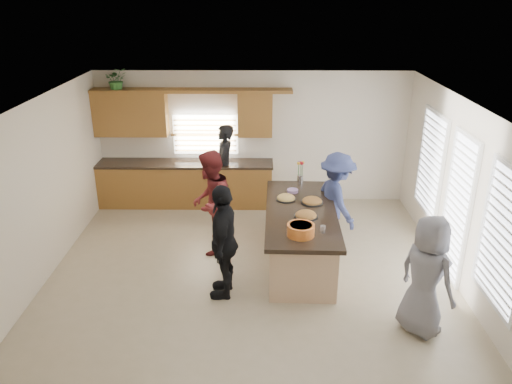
{
  "coord_description": "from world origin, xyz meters",
  "views": [
    {
      "loc": [
        0.18,
        -7.19,
        4.34
      ],
      "look_at": [
        0.09,
        0.58,
        1.15
      ],
      "focal_mm": 35.0,
      "sensor_mm": 36.0,
      "label": 1
    }
  ],
  "objects_px": {
    "woman_left_front": "(224,241)",
    "woman_right_front": "(426,276)",
    "island": "(300,237)",
    "woman_left_back": "(224,167)",
    "woman_left_mid": "(211,203)",
    "woman_right_back": "(336,200)",
    "salad_bowl": "(301,229)"
  },
  "relations": [
    {
      "from": "woman_left_front",
      "to": "woman_right_back",
      "type": "distance_m",
      "value": 2.46
    },
    {
      "from": "salad_bowl",
      "to": "woman_left_front",
      "type": "height_order",
      "value": "woman_left_front"
    },
    {
      "from": "woman_left_back",
      "to": "woman_left_mid",
      "type": "height_order",
      "value": "woman_left_mid"
    },
    {
      "from": "salad_bowl",
      "to": "woman_left_front",
      "type": "distance_m",
      "value": 1.15
    },
    {
      "from": "woman_left_front",
      "to": "woman_right_back",
      "type": "relative_size",
      "value": 1.02
    },
    {
      "from": "island",
      "to": "woman_right_front",
      "type": "relative_size",
      "value": 1.61
    },
    {
      "from": "salad_bowl",
      "to": "woman_right_front",
      "type": "xyz_separation_m",
      "value": [
        1.58,
        -0.95,
        -0.2
      ]
    },
    {
      "from": "woman_left_mid",
      "to": "island",
      "type": "bearing_deg",
      "value": 83.54
    },
    {
      "from": "woman_left_mid",
      "to": "woman_right_back",
      "type": "xyz_separation_m",
      "value": [
        2.19,
        0.24,
        -0.05
      ]
    },
    {
      "from": "woman_right_back",
      "to": "woman_right_front",
      "type": "relative_size",
      "value": 1.02
    },
    {
      "from": "woman_right_back",
      "to": "island",
      "type": "bearing_deg",
      "value": 113.95
    },
    {
      "from": "island",
      "to": "woman_left_back",
      "type": "height_order",
      "value": "woman_left_back"
    },
    {
      "from": "woman_left_mid",
      "to": "woman_right_back",
      "type": "bearing_deg",
      "value": 103.56
    },
    {
      "from": "woman_left_front",
      "to": "island",
      "type": "bearing_deg",
      "value": 132.89
    },
    {
      "from": "woman_left_mid",
      "to": "woman_right_back",
      "type": "height_order",
      "value": "woman_left_mid"
    },
    {
      "from": "island",
      "to": "woman_left_front",
      "type": "xyz_separation_m",
      "value": [
        -1.2,
        -0.98,
        0.44
      ]
    },
    {
      "from": "island",
      "to": "woman_left_mid",
      "type": "height_order",
      "value": "woman_left_mid"
    },
    {
      "from": "woman_left_mid",
      "to": "woman_right_front",
      "type": "bearing_deg",
      "value": 61.21
    },
    {
      "from": "woman_left_back",
      "to": "woman_left_front",
      "type": "xyz_separation_m",
      "value": [
        0.22,
        -3.3,
        0.0
      ]
    },
    {
      "from": "woman_left_back",
      "to": "woman_right_back",
      "type": "bearing_deg",
      "value": 50.93
    },
    {
      "from": "woman_right_back",
      "to": "salad_bowl",
      "type": "bearing_deg",
      "value": 135.17
    },
    {
      "from": "woman_right_front",
      "to": "woman_left_front",
      "type": "bearing_deg",
      "value": 38.21
    },
    {
      "from": "island",
      "to": "woman_right_back",
      "type": "height_order",
      "value": "woman_right_back"
    },
    {
      "from": "salad_bowl",
      "to": "island",
      "type": "bearing_deg",
      "value": 85.35
    },
    {
      "from": "salad_bowl",
      "to": "woman_left_back",
      "type": "xyz_separation_m",
      "value": [
        -1.35,
        3.21,
        -0.16
      ]
    },
    {
      "from": "woman_left_mid",
      "to": "woman_left_back",
      "type": "bearing_deg",
      "value": -175.52
    },
    {
      "from": "woman_left_back",
      "to": "woman_left_mid",
      "type": "relative_size",
      "value": 0.97
    },
    {
      "from": "salad_bowl",
      "to": "woman_left_mid",
      "type": "height_order",
      "value": "woman_left_mid"
    },
    {
      "from": "woman_left_front",
      "to": "woman_right_front",
      "type": "relative_size",
      "value": 1.05
    },
    {
      "from": "island",
      "to": "woman_right_front",
      "type": "bearing_deg",
      "value": -49.07
    },
    {
      "from": "woman_left_front",
      "to": "woman_right_front",
      "type": "bearing_deg",
      "value": 76.23
    },
    {
      "from": "woman_left_back",
      "to": "woman_right_front",
      "type": "distance_m",
      "value": 5.09
    }
  ]
}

